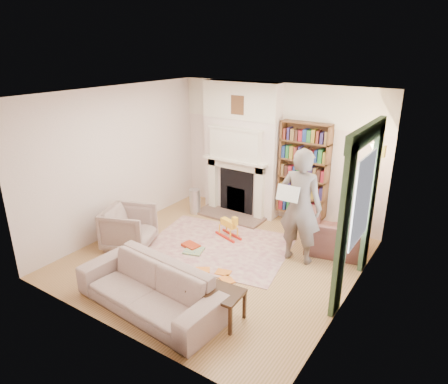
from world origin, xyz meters
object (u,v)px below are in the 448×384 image
Objects in this scene: armchair_reading at (335,235)px; armchair_left at (129,228)px; paraffin_heater at (195,201)px; sofa at (149,288)px; man_reading at (300,206)px; bookcase at (304,170)px; rocking_horse at (228,226)px; coffee_table at (217,304)px.

armchair_left reaches higher than armchair_reading.
armchair_left is 1.51× the size of paraffin_heater.
armchair_left reaches higher than sofa.
man_reading is at bearing 68.31° from sofa.
man_reading is at bearing -68.75° from bookcase.
man_reading is 3.58× the size of rocking_horse.
bookcase is at bearing -61.45° from armchair_left.
coffee_table is at bearing -43.07° from rocking_horse.
armchair_left is at bearing 158.42° from coffee_table.
sofa is (-1.62, -2.99, -0.01)m from armchair_reading.
paraffin_heater is at bearing 120.97° from sofa.
man_reading is 3.59× the size of paraffin_heater.
armchair_left is (-2.20, -2.63, -0.80)m from bookcase.
bookcase is 2.23× the size of armchair_left.
rocking_horse is (1.30, 1.30, -0.13)m from armchair_left.
rocking_horse is (-0.27, 2.44, -0.08)m from sofa.
rocking_horse is at bearing 115.73° from coffee_table.
sofa is at bearing -63.44° from paraffin_heater.
paraffin_heater is at bearing -23.00° from armchair_left.
sofa is 1.12× the size of man_reading.
armchair_reading is at bearing -38.41° from bookcase.
man_reading is (-0.45, -0.60, 0.65)m from armchair_reading.
bookcase is 0.94× the size of man_reading.
armchair_reading is at bearing 71.76° from coffee_table.
man_reading reaches higher than sofa.
rocking_horse is at bearing -66.59° from armchair_left.
paraffin_heater is (-2.69, 0.65, -0.71)m from man_reading.
paraffin_heater is (-2.16, -0.74, -0.90)m from bookcase.
armchair_reading is 1.97m from rocking_horse.
man_reading is at bearing -87.01° from armchair_left.
man_reading reaches higher than coffee_table.
armchair_left is at bearing 148.31° from sofa.
paraffin_heater is at bearing -12.99° from armchair_reading.
man_reading is at bearing -13.48° from paraffin_heater.
armchair_left is 1.85m from rocking_horse.
coffee_table is at bearing 81.11° from man_reading.
man_reading is at bearing 40.97° from armchair_reading.
armchair_reading is at bearing 34.19° from rocking_horse.
bookcase is 3.59m from coffee_table.
sofa reaches higher than rocking_horse.
armchair_left is at bearing 22.90° from man_reading.
sofa is 4.02× the size of paraffin_heater.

